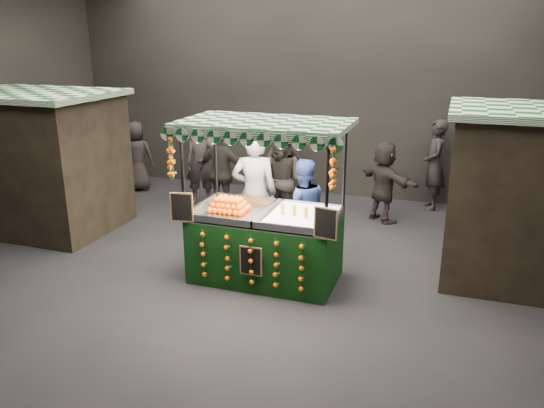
% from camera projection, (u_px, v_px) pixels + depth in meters
% --- Properties ---
extents(ground, '(12.00, 12.00, 0.00)m').
position_uv_depth(ground, '(234.00, 278.00, 8.26)').
color(ground, black).
rests_on(ground, ground).
extents(market_hall, '(12.10, 10.10, 5.05)m').
position_uv_depth(market_hall, '(228.00, 50.00, 7.23)').
color(market_hall, black).
rests_on(market_hall, ground).
extents(neighbour_stall_left, '(3.00, 2.20, 2.60)m').
position_uv_depth(neighbour_stall_left, '(38.00, 161.00, 10.13)').
color(neighbour_stall_left, black).
rests_on(neighbour_stall_left, ground).
extents(juice_stall, '(2.51, 1.47, 2.43)m').
position_uv_depth(juice_stall, '(265.00, 233.00, 8.02)').
color(juice_stall, black).
rests_on(juice_stall, ground).
extents(vendor_grey, '(0.87, 0.69, 2.07)m').
position_uv_depth(vendor_grey, '(254.00, 193.00, 9.02)').
color(vendor_grey, gray).
rests_on(vendor_grey, ground).
extents(vendor_blue, '(1.01, 0.92, 1.69)m').
position_uv_depth(vendor_blue, '(302.00, 209.00, 8.80)').
color(vendor_blue, navy).
rests_on(vendor_blue, ground).
extents(shopper_0, '(0.76, 0.62, 1.78)m').
position_uv_depth(shopper_0, '(201.00, 164.00, 11.68)').
color(shopper_0, '#2D2625').
rests_on(shopper_0, ground).
extents(shopper_1, '(1.08, 0.94, 1.88)m').
position_uv_depth(shopper_1, '(282.00, 182.00, 10.07)').
color(shopper_1, '#2E2725').
rests_on(shopper_1, ground).
extents(shopper_2, '(1.10, 0.51, 1.83)m').
position_uv_depth(shopper_2, '(222.00, 173.00, 10.81)').
color(shopper_2, '#2B2823').
rests_on(shopper_2, ground).
extents(shopper_3, '(1.37, 1.27, 1.85)m').
position_uv_depth(shopper_3, '(284.00, 162.00, 11.70)').
color(shopper_3, black).
rests_on(shopper_3, ground).
extents(shopper_4, '(0.92, 0.73, 1.65)m').
position_uv_depth(shopper_4, '(136.00, 156.00, 12.71)').
color(shopper_4, black).
rests_on(shopper_4, ground).
extents(shopper_5, '(1.46, 1.32, 1.61)m').
position_uv_depth(shopper_5, '(384.00, 182.00, 10.57)').
color(shopper_5, '#2D2624').
rests_on(shopper_5, ground).
extents(shopper_6, '(0.57, 0.77, 1.92)m').
position_uv_depth(shopper_6, '(434.00, 165.00, 11.29)').
color(shopper_6, black).
rests_on(shopper_6, ground).
extents(shopper_7, '(1.45, 1.49, 1.70)m').
position_uv_depth(shopper_7, '(511.00, 210.00, 8.75)').
color(shopper_7, black).
rests_on(shopper_7, ground).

